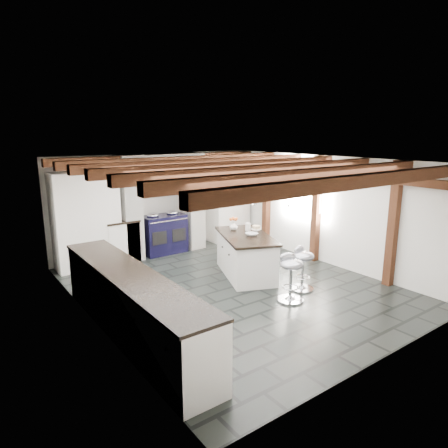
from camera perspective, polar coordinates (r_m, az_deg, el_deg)
ground at (r=7.41m, az=1.21°, el=-8.99°), size 6.00×6.00×0.00m
room_shell at (r=7.94m, az=-8.49°, el=0.42°), size 6.00×6.03×6.00m
range_cooker at (r=9.44m, az=-8.66°, el=-1.31°), size 1.00×0.63×0.99m
kitchen_island at (r=7.88m, az=3.11°, el=-4.39°), size 1.43×1.87×1.10m
bar_stool_near at (r=7.28m, az=11.12°, el=-5.49°), size 0.45×0.45×0.80m
bar_stool_far at (r=6.76m, az=9.53°, el=-6.73°), size 0.53×0.53×0.83m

